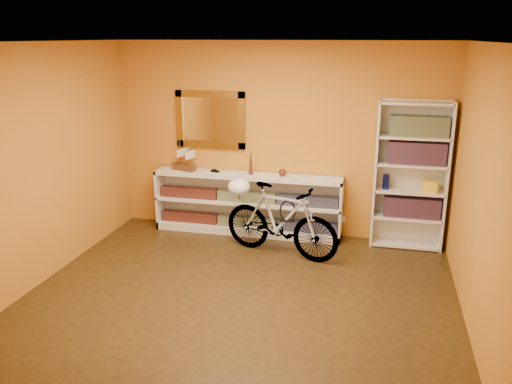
% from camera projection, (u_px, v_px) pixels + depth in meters
% --- Properties ---
extents(floor, '(4.50, 4.00, 0.01)m').
position_uv_depth(floor, '(241.00, 296.00, 5.54)').
color(floor, black).
rests_on(floor, ground).
extents(ceiling, '(4.50, 4.00, 0.01)m').
position_uv_depth(ceiling, '(238.00, 41.00, 4.78)').
color(ceiling, silver).
rests_on(ceiling, ground).
extents(back_wall, '(4.50, 0.01, 2.60)m').
position_uv_depth(back_wall, '(279.00, 140.00, 7.02)').
color(back_wall, '#BD701C').
rests_on(back_wall, ground).
extents(left_wall, '(0.01, 4.00, 2.60)m').
position_uv_depth(left_wall, '(40.00, 165.00, 5.67)').
color(left_wall, '#BD701C').
rests_on(left_wall, ground).
extents(right_wall, '(0.01, 4.00, 2.60)m').
position_uv_depth(right_wall, '(482.00, 194.00, 4.65)').
color(right_wall, '#BD701C').
rests_on(right_wall, ground).
extents(gilt_mirror, '(0.98, 0.06, 0.78)m').
position_uv_depth(gilt_mirror, '(210.00, 120.00, 7.13)').
color(gilt_mirror, '#856218').
rests_on(gilt_mirror, back_wall).
extents(wall_socket, '(0.09, 0.02, 0.09)m').
position_uv_depth(wall_socket, '(342.00, 219.00, 7.11)').
color(wall_socket, silver).
rests_on(wall_socket, back_wall).
extents(console_unit, '(2.60, 0.35, 0.85)m').
position_uv_depth(console_unit, '(247.00, 204.00, 7.19)').
color(console_unit, silver).
rests_on(console_unit, floor).
extents(cd_row_lower, '(2.50, 0.13, 0.14)m').
position_uv_depth(cd_row_lower, '(247.00, 222.00, 7.24)').
color(cd_row_lower, black).
rests_on(cd_row_lower, console_unit).
extents(cd_row_upper, '(2.50, 0.13, 0.14)m').
position_uv_depth(cd_row_upper, '(247.00, 197.00, 7.14)').
color(cd_row_upper, navy).
rests_on(cd_row_upper, console_unit).
extents(model_ship, '(0.37, 0.23, 0.41)m').
position_uv_depth(model_ship, '(184.00, 156.00, 7.21)').
color(model_ship, '#432612').
rests_on(model_ship, console_unit).
extents(toy_car, '(0.00, 0.00, 0.00)m').
position_uv_depth(toy_car, '(215.00, 172.00, 7.17)').
color(toy_car, black).
rests_on(toy_car, console_unit).
extents(bronze_ornament, '(0.06, 0.06, 0.34)m').
position_uv_depth(bronze_ornament, '(251.00, 162.00, 7.01)').
color(bronze_ornament, '#562F1D').
rests_on(bronze_ornament, console_unit).
extents(decorative_orb, '(0.10, 0.10, 0.10)m').
position_uv_depth(decorative_orb, '(282.00, 173.00, 6.94)').
color(decorative_orb, '#562F1D').
rests_on(decorative_orb, console_unit).
extents(bookcase, '(0.90, 0.30, 1.90)m').
position_uv_depth(bookcase, '(410.00, 176.00, 6.58)').
color(bookcase, silver).
rests_on(bookcase, floor).
extents(book_row_a, '(0.70, 0.22, 0.26)m').
position_uv_depth(book_row_a, '(412.00, 207.00, 6.69)').
color(book_row_a, maroon).
rests_on(book_row_a, bookcase).
extents(book_row_b, '(0.70, 0.22, 0.28)m').
position_uv_depth(book_row_b, '(417.00, 153.00, 6.48)').
color(book_row_b, maroon).
rests_on(book_row_b, bookcase).
extents(book_row_c, '(0.70, 0.22, 0.25)m').
position_uv_depth(book_row_c, '(419.00, 126.00, 6.39)').
color(book_row_c, navy).
rests_on(book_row_c, bookcase).
extents(travel_mug, '(0.09, 0.09, 0.19)m').
position_uv_depth(travel_mug, '(386.00, 182.00, 6.65)').
color(travel_mug, navy).
rests_on(travel_mug, bookcase).
extents(red_tin, '(0.15, 0.15, 0.19)m').
position_uv_depth(red_tin, '(398.00, 127.00, 6.48)').
color(red_tin, maroon).
rests_on(red_tin, bookcase).
extents(yellow_bag, '(0.22, 0.18, 0.15)m').
position_uv_depth(yellow_bag, '(430.00, 187.00, 6.52)').
color(yellow_bag, yellow).
rests_on(yellow_bag, bookcase).
extents(bicycle, '(0.80, 1.62, 0.92)m').
position_uv_depth(bicycle, '(281.00, 220.00, 6.44)').
color(bicycle, silver).
rests_on(bicycle, floor).
extents(helmet, '(0.29, 0.27, 0.22)m').
position_uv_depth(helmet, '(239.00, 187.00, 6.62)').
color(helmet, white).
rests_on(helmet, bicycle).
extents(u_lock, '(0.20, 0.02, 0.20)m').
position_uv_depth(u_lock, '(288.00, 211.00, 6.36)').
color(u_lock, black).
rests_on(u_lock, bicycle).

